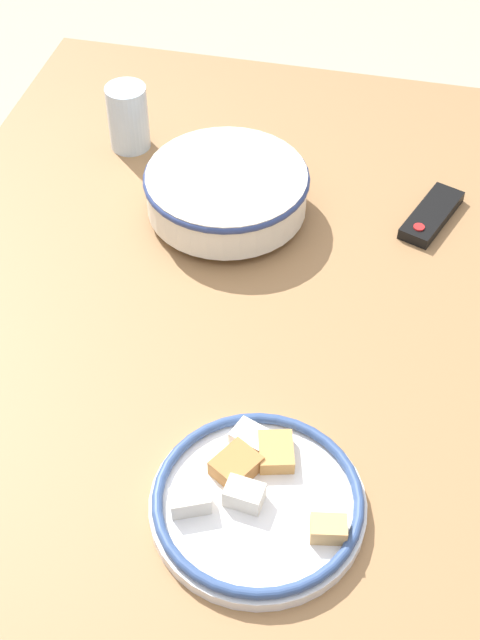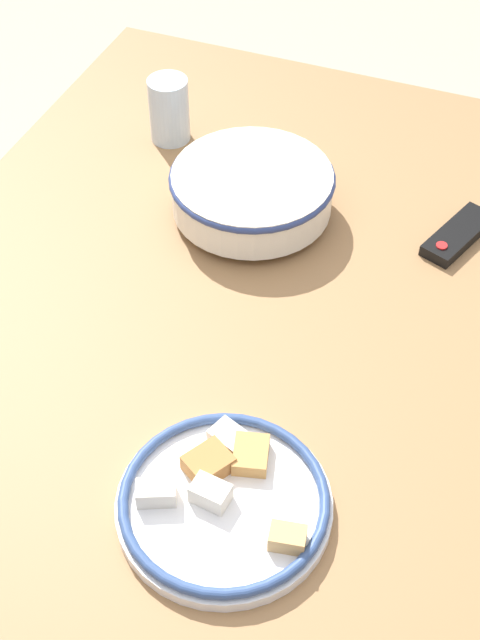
{
  "view_description": "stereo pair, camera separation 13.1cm",
  "coord_description": "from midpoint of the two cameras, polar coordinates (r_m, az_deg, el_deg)",
  "views": [
    {
      "loc": [
        0.92,
        0.26,
        1.76
      ],
      "look_at": [
        0.04,
        0.06,
        0.81
      ],
      "focal_mm": 50.0,
      "sensor_mm": 36.0,
      "label": 1
    },
    {
      "loc": [
        0.88,
        0.38,
        1.76
      ],
      "look_at": [
        0.04,
        0.06,
        0.81
      ],
      "focal_mm": 50.0,
      "sensor_mm": 36.0,
      "label": 2
    }
  ],
  "objects": [
    {
      "name": "tv_remote",
      "position": [
        1.55,
        9.82,
        6.52
      ],
      "size": [
        0.16,
        0.1,
        0.02
      ],
      "rotation": [
        0.0,
        0.0,
        4.36
      ],
      "color": "black",
      "rests_on": "dining_table"
    },
    {
      "name": "dining_table",
      "position": [
        1.43,
        -4.5,
        -1.78
      ],
      "size": [
        1.47,
        1.04,
        0.77
      ],
      "color": "olive",
      "rests_on": "ground_plane"
    },
    {
      "name": "noodle_bowl",
      "position": [
        1.52,
        -3.35,
        8.15
      ],
      "size": [
        0.28,
        0.28,
        0.09
      ],
      "color": "silver",
      "rests_on": "dining_table"
    },
    {
      "name": "drinking_glass",
      "position": [
        1.69,
        -9.43,
        12.58
      ],
      "size": [
        0.07,
        0.07,
        0.12
      ],
      "color": "silver",
      "rests_on": "dining_table"
    },
    {
      "name": "ground_plane",
      "position": [
        2.0,
        -3.33,
        -14.97
      ],
      "size": [
        8.0,
        8.0,
        0.0
      ],
      "primitive_type": "plane",
      "color": "#B7A88E"
    },
    {
      "name": "food_plate",
      "position": [
        1.15,
        -2.21,
        -11.65
      ],
      "size": [
        0.28,
        0.28,
        0.05
      ],
      "color": "white",
      "rests_on": "dining_table"
    }
  ]
}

